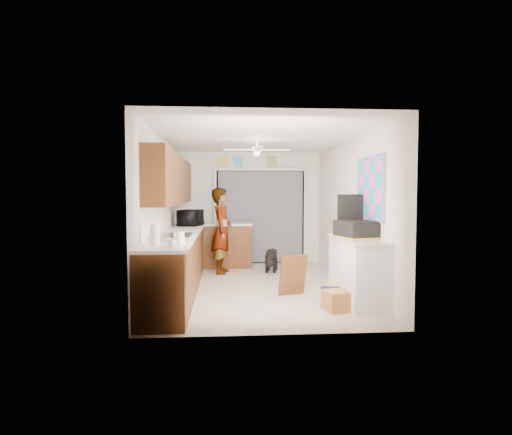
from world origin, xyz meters
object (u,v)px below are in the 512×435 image
object	(u,v)px
man	(222,231)
cardboard_box	(341,301)
microwave	(191,218)
dog	(271,260)
cup	(172,243)
paper_towel_roll	(155,235)
suitcase	(356,229)
navy_crate	(334,296)

from	to	relation	value
man	cardboard_box	bearing A→B (deg)	-143.98
microwave	dog	bearing A→B (deg)	-76.00
microwave	dog	distance (m)	1.83
cup	dog	world-z (taller)	cup
paper_towel_roll	man	size ratio (longest dim) A/B	0.15
man	cup	bearing A→B (deg)	176.90
cup	cardboard_box	xyz separation A→B (m)	(2.18, 0.45, -0.85)
cup	paper_towel_roll	distance (m)	0.31
suitcase	dog	world-z (taller)	suitcase
suitcase	navy_crate	world-z (taller)	suitcase
man	dog	distance (m)	1.17
paper_towel_roll	navy_crate	xyz separation A→B (m)	(2.41, 0.59, -0.95)
paper_towel_roll	man	world-z (taller)	man
microwave	navy_crate	size ratio (longest dim) A/B	1.55
paper_towel_roll	navy_crate	size ratio (longest dim) A/B	0.68
paper_towel_roll	navy_crate	distance (m)	2.66
suitcase	man	bearing A→B (deg)	115.38
microwave	navy_crate	xyz separation A→B (m)	(2.23, -2.59, -0.98)
paper_towel_roll	man	bearing A→B (deg)	75.65
cup	cardboard_box	size ratio (longest dim) A/B	0.26
navy_crate	man	distance (m)	3.09
microwave	cup	size ratio (longest dim) A/B	4.96
cardboard_box	navy_crate	world-z (taller)	cardboard_box
paper_towel_roll	dog	world-z (taller)	paper_towel_roll
cup	man	bearing A→B (deg)	80.29
suitcase	paper_towel_roll	bearing A→B (deg)	-179.20
suitcase	dog	xyz separation A→B (m)	(-0.94, 2.55, -0.82)
paper_towel_roll	suitcase	distance (m)	2.81
man	dog	world-z (taller)	man
paper_towel_roll	cardboard_box	xyz separation A→B (m)	(2.41, 0.26, -0.93)
navy_crate	cup	bearing A→B (deg)	-160.26
cup	cardboard_box	distance (m)	2.39
suitcase	cardboard_box	bearing A→B (deg)	-141.84
paper_towel_roll	cardboard_box	bearing A→B (deg)	6.19
dog	navy_crate	bearing A→B (deg)	-63.61
suitcase	navy_crate	distance (m)	1.01
paper_towel_roll	suitcase	world-z (taller)	same
microwave	man	distance (m)	0.67
paper_towel_roll	suitcase	bearing A→B (deg)	13.46
paper_towel_roll	cardboard_box	size ratio (longest dim) A/B	0.57
paper_towel_roll	suitcase	xyz separation A→B (m)	(2.73, 0.65, -0.00)
suitcase	navy_crate	size ratio (longest dim) A/B	1.58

